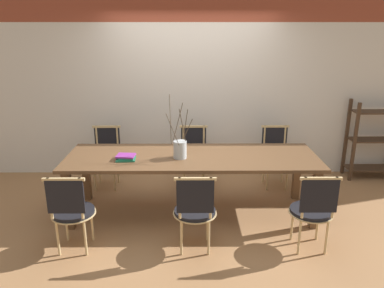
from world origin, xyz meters
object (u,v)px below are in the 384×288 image
Objects in this scene: dining_table at (192,162)px; shelving_rack at (374,140)px; chair_near_center at (313,209)px; chair_far_center at (276,155)px; vase_centerpiece at (180,149)px; book_stack at (126,157)px.

shelving_rack is at bearing 22.36° from dining_table.
shelving_rack reaches higher than chair_near_center.
chair_far_center is at bearing 90.36° from chair_near_center.
chair_far_center is 1.18× the size of vase_centerpiece.
dining_table is at bearing 145.66° from chair_near_center.
vase_centerpiece reaches higher than book_stack.
chair_far_center is 2.26m from book_stack.
vase_centerpiece is (-0.14, -0.08, 0.20)m from dining_table.
shelving_rack is at bearing -169.02° from chair_far_center.
book_stack is (-2.02, 0.71, 0.31)m from chair_near_center.
shelving_rack reaches higher than dining_table.
book_stack reaches higher than dining_table.
vase_centerpiece reaches higher than shelving_rack.
vase_centerpiece is 3.20m from shelving_rack.
chair_far_center is 3.80× the size of book_stack.
vase_centerpiece reaches higher than chair_far_center.
dining_table is 0.25m from vase_centerpiece.
chair_far_center is (1.23, 0.85, -0.20)m from dining_table.
dining_table is 3.02m from shelving_rack.
vase_centerpiece reaches higher than chair_near_center.
chair_near_center is 1.00× the size of chair_far_center.
vase_centerpiece is at bearing 150.86° from chair_near_center.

